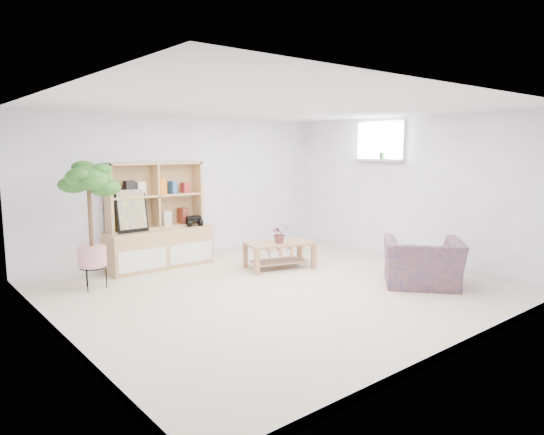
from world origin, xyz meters
TOP-DOWN VIEW (x-y plane):
  - floor at (0.00, 0.00)m, footprint 5.50×5.00m
  - ceiling at (0.00, 0.00)m, footprint 5.50×5.00m
  - walls at (0.00, 0.00)m, footprint 5.51×5.01m
  - baseboard at (0.00, 0.00)m, footprint 5.50×5.00m
  - window at (2.73, 0.60)m, footprint 0.10×0.98m
  - window_sill at (2.67, 0.60)m, footprint 0.14×1.00m
  - storage_unit at (-0.62, 2.24)m, footprint 1.66×0.56m
  - poster at (-1.08, 2.21)m, footprint 0.48×0.11m
  - toy_truck at (-0.05, 2.17)m, footprint 0.37×0.29m
  - coffee_table at (0.80, 1.00)m, footprint 1.14×0.81m
  - table_plant at (0.77, 0.96)m, footprint 0.29×0.26m
  - floor_tree at (-1.87, 1.70)m, footprint 0.79×0.79m
  - armchair at (1.66, -1.01)m, footprint 1.32×1.34m
  - sill_plant at (2.67, 0.51)m, footprint 0.14×0.12m

SIDE VIEW (x-z plane):
  - floor at x=0.00m, z-range -0.01..0.01m
  - baseboard at x=0.00m, z-range 0.00..0.10m
  - coffee_table at x=0.80m, z-range 0.00..0.42m
  - armchair at x=1.66m, z-range 0.00..0.75m
  - table_plant at x=0.77m, z-range 0.42..0.72m
  - toy_truck at x=-0.05m, z-range 0.62..0.80m
  - storage_unit at x=-0.62m, z-range 0.00..1.66m
  - floor_tree at x=-1.87m, z-range 0.00..1.72m
  - poster at x=-1.08m, z-range 0.62..1.29m
  - walls at x=0.00m, z-range 0.00..2.40m
  - window_sill at x=2.67m, z-range 1.66..1.70m
  - sill_plant at x=2.67m, z-range 1.70..1.93m
  - window at x=2.73m, z-range 1.66..2.34m
  - ceiling at x=0.00m, z-range 2.40..2.40m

